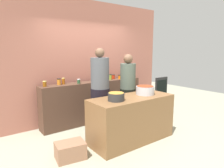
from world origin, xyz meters
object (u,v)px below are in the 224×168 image
(preserve_jar_12, at_px, (131,76))
(preserve_jar_1, at_px, (59,82))
(preserve_jar_11, at_px, (127,76))
(cooking_pot_left, at_px, (116,97))
(preserve_jar_5, at_px, (101,78))
(preserve_jar_4, at_px, (94,79))
(preserve_jar_2, at_px, (63,81))
(bread_crate, at_px, (70,151))
(preserve_jar_10, at_px, (123,76))
(preserve_jar_7, at_px, (110,77))
(preserve_jar_6, at_px, (105,79))
(preserve_jar_3, at_px, (79,81))
(chalkboard_sign, at_px, (161,96))
(cook_in_cap, at_px, (128,95))
(preserve_jar_8, at_px, (113,77))
(cooking_pot_center, at_px, (145,90))
(preserve_jar_0, at_px, (45,84))
(preserve_jar_9, at_px, (120,77))
(cook_with_tongs, at_px, (100,97))

(preserve_jar_12, bearing_deg, preserve_jar_1, 177.08)
(preserve_jar_11, height_order, cooking_pot_left, preserve_jar_11)
(preserve_jar_5, bearing_deg, preserve_jar_4, 169.24)
(preserve_jar_2, xyz_separation_m, bread_crate, (-0.50, -1.37, -0.95))
(preserve_jar_2, relative_size, preserve_jar_10, 1.30)
(preserve_jar_4, distance_m, preserve_jar_7, 0.50)
(cooking_pot_left, bearing_deg, preserve_jar_1, 107.43)
(preserve_jar_4, bearing_deg, preserve_jar_6, -5.34)
(preserve_jar_3, height_order, cooking_pot_left, preserve_jar_3)
(preserve_jar_7, bearing_deg, preserve_jar_5, -168.70)
(cooking_pot_left, bearing_deg, preserve_jar_2, 103.41)
(preserve_jar_12, distance_m, chalkboard_sign, 0.99)
(preserve_jar_2, bearing_deg, preserve_jar_6, -6.13)
(preserve_jar_5, xyz_separation_m, cook_in_cap, (0.20, -0.77, -0.31))
(preserve_jar_3, bearing_deg, preserve_jar_2, 161.27)
(preserve_jar_11, xyz_separation_m, bread_crate, (-2.35, -1.33, -0.93))
(preserve_jar_1, height_order, preserve_jar_8, preserve_jar_1)
(preserve_jar_5, height_order, preserve_jar_6, preserve_jar_5)
(cooking_pot_center, distance_m, bread_crate, 1.85)
(preserve_jar_4, relative_size, chalkboard_sign, 0.11)
(preserve_jar_7, xyz_separation_m, chalkboard_sign, (1.29, -0.62, -0.56))
(preserve_jar_4, xyz_separation_m, bread_crate, (-1.27, -1.29, -0.93))
(preserve_jar_0, height_order, bread_crate, preserve_jar_0)
(preserve_jar_2, xyz_separation_m, preserve_jar_8, (1.42, 0.02, -0.01))
(preserve_jar_1, bearing_deg, preserve_jar_8, 1.01)
(preserve_jar_9, xyz_separation_m, cooking_pot_left, (-1.19, -1.39, -0.11))
(preserve_jar_1, relative_size, preserve_jar_6, 1.34)
(preserve_jar_3, height_order, preserve_jar_10, preserve_jar_10)
(preserve_jar_12, xyz_separation_m, chalkboard_sign, (0.61, -0.57, -0.54))
(preserve_jar_4, distance_m, preserve_jar_6, 0.29)
(preserve_jar_1, distance_m, cooking_pot_center, 1.91)
(preserve_jar_10, bearing_deg, cook_with_tongs, -147.25)
(preserve_jar_2, xyz_separation_m, preserve_jar_5, (0.95, -0.12, -0.00))
(preserve_jar_0, xyz_separation_m, cooking_pot_left, (0.80, -1.45, -0.12))
(preserve_jar_8, height_order, bread_crate, preserve_jar_8)
(preserve_jar_10, bearing_deg, preserve_jar_6, -177.35)
(bread_crate, distance_m, chalkboard_sign, 3.17)
(preserve_jar_10, bearing_deg, preserve_jar_3, -178.95)
(preserve_jar_8, height_order, preserve_jar_12, preserve_jar_8)
(preserve_jar_7, height_order, cook_with_tongs, cook_with_tongs)
(preserve_jar_0, relative_size, preserve_jar_10, 1.06)
(preserve_jar_6, relative_size, preserve_jar_12, 0.94)
(preserve_jar_2, distance_m, preserve_jar_4, 0.78)
(preserve_jar_8, distance_m, preserve_jar_10, 0.26)
(preserve_jar_4, relative_size, preserve_jar_5, 0.79)
(preserve_jar_0, relative_size, preserve_jar_11, 1.11)
(preserve_jar_0, bearing_deg, cooking_pot_left, -61.33)
(preserve_jar_1, height_order, preserve_jar_7, preserve_jar_7)
(preserve_jar_1, xyz_separation_m, preserve_jar_9, (1.66, -0.09, -0.01))
(preserve_jar_6, distance_m, preserve_jar_11, 0.79)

